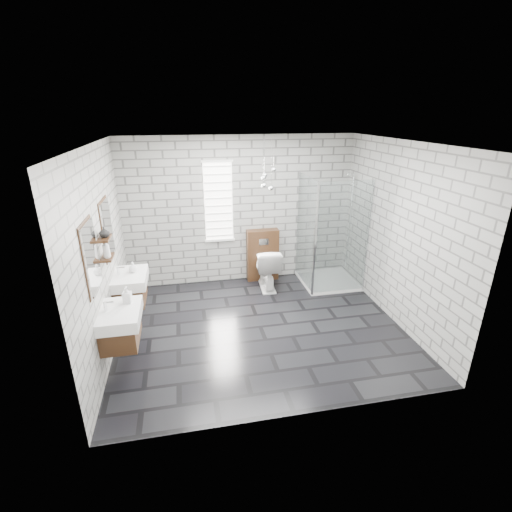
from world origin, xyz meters
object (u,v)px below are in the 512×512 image
object	(u,v)px
vanity_left	(117,317)
cistern_panel	(263,255)
shower_enclosure	(327,260)
vanity_right	(128,280)
toilet	(267,268)

from	to	relation	value
vanity_left	cistern_panel	distance (m)	3.27
shower_enclosure	cistern_panel	bearing A→B (deg)	154.84
vanity_left	vanity_right	distance (m)	1.07
vanity_left	cistern_panel	size ratio (longest dim) A/B	1.57
shower_enclosure	toilet	xyz separation A→B (m)	(-1.10, 0.14, -0.11)
cistern_panel	toilet	bearing A→B (deg)	-90.00
toilet	vanity_left	bearing A→B (deg)	43.32
vanity_right	shower_enclosure	bearing A→B (deg)	12.02
vanity_left	shower_enclosure	bearing A→B (deg)	27.73
vanity_right	shower_enclosure	size ratio (longest dim) A/B	0.77
vanity_right	toilet	bearing A→B (deg)	20.64
vanity_right	shower_enclosure	distance (m)	3.49
vanity_left	shower_enclosure	xyz separation A→B (m)	(3.41, 1.79, -0.25)
vanity_left	toilet	bearing A→B (deg)	39.99
shower_enclosure	toilet	world-z (taller)	shower_enclosure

